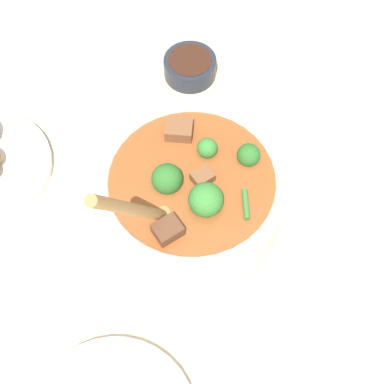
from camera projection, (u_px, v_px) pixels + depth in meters
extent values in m
plane|color=#C6B293|center=(192.00, 217.00, 0.71)|extent=(4.00, 4.00, 0.00)
cylinder|color=white|center=(192.00, 200.00, 0.67)|extent=(0.23, 0.23, 0.10)
torus|color=white|center=(192.00, 180.00, 0.63)|extent=(0.23, 0.23, 0.02)
cylinder|color=brown|center=(192.00, 190.00, 0.65)|extent=(0.20, 0.20, 0.06)
sphere|color=#2D6B28|center=(167.00, 179.00, 0.62)|extent=(0.04, 0.04, 0.04)
cylinder|color=#6B9956|center=(168.00, 190.00, 0.64)|extent=(0.01, 0.01, 0.02)
sphere|color=#387F33|center=(207.00, 148.00, 0.64)|extent=(0.02, 0.02, 0.02)
cylinder|color=#6B9956|center=(207.00, 156.00, 0.65)|extent=(0.01, 0.01, 0.01)
sphere|color=#387F33|center=(206.00, 200.00, 0.60)|extent=(0.04, 0.04, 0.04)
cylinder|color=#6B9956|center=(205.00, 212.00, 0.62)|extent=(0.01, 0.01, 0.02)
sphere|color=#2D6B28|center=(249.00, 155.00, 0.63)|extent=(0.03, 0.03, 0.03)
cylinder|color=#6B9956|center=(247.00, 164.00, 0.65)|extent=(0.01, 0.01, 0.01)
cube|color=brown|center=(179.00, 132.00, 0.65)|extent=(0.03, 0.03, 0.02)
cube|color=brown|center=(168.00, 231.00, 0.59)|extent=(0.04, 0.04, 0.02)
cube|color=brown|center=(203.00, 175.00, 0.62)|extent=(0.03, 0.03, 0.02)
cylinder|color=#3D7533|center=(246.00, 204.00, 0.60)|extent=(0.04, 0.01, 0.01)
ellipsoid|color=#A87A47|center=(163.00, 215.00, 0.61)|extent=(0.04, 0.03, 0.01)
cylinder|color=#A87A47|center=(133.00, 209.00, 0.52)|extent=(0.09, 0.06, 0.17)
cylinder|color=#232833|center=(190.00, 67.00, 0.82)|extent=(0.08, 0.08, 0.03)
cylinder|color=#381E14|center=(190.00, 62.00, 0.81)|extent=(0.07, 0.07, 0.01)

